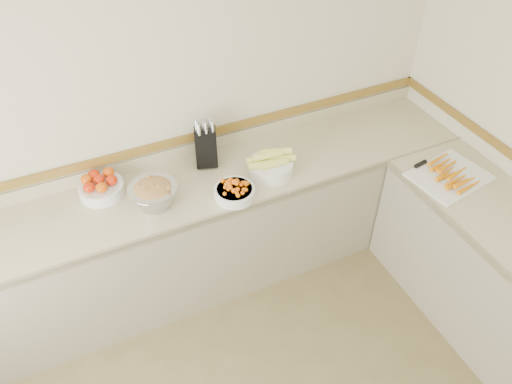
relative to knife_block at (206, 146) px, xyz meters
name	(u,v)px	position (x,y,z in m)	size (l,w,h in m)	color
back_wall	(163,111)	(-0.22, 0.13, 0.26)	(4.00, 4.00, 0.00)	beige
counter_back	(192,236)	(-0.22, -0.19, -0.59)	(4.00, 0.65, 1.08)	#C5BB8F
knife_block	(206,146)	(0.00, 0.00, 0.00)	(0.19, 0.21, 0.35)	black
tomato_bowl	(101,186)	(-0.72, -0.01, -0.08)	(0.28, 0.28, 0.14)	white
cherry_tomato_bowl	(234,191)	(0.03, -0.40, -0.09)	(0.26, 0.26, 0.14)	white
corn_bowl	(271,165)	(0.35, -0.28, -0.07)	(0.33, 0.30, 0.18)	white
rhubarb_bowl	(154,194)	(-0.44, -0.26, -0.05)	(0.31, 0.31, 0.18)	#B2B2BA
cutting_board	(450,175)	(1.40, -0.82, -0.12)	(0.54, 0.45, 0.07)	white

